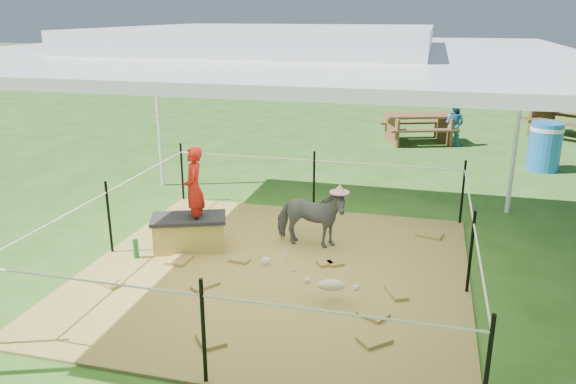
% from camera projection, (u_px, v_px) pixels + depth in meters
% --- Properties ---
extents(ground, '(90.00, 90.00, 0.00)m').
position_uv_depth(ground, '(276.00, 272.00, 6.91)').
color(ground, '#2D5919').
rests_on(ground, ground).
extents(hay_patch, '(4.60, 4.60, 0.03)m').
position_uv_depth(hay_patch, '(276.00, 271.00, 6.91)').
color(hay_patch, brown).
rests_on(hay_patch, ground).
extents(canopy_tent, '(6.30, 6.30, 2.90)m').
position_uv_depth(canopy_tent, '(274.00, 47.00, 6.09)').
color(canopy_tent, silver).
rests_on(canopy_tent, ground).
extents(rope_fence, '(4.54, 4.54, 1.00)m').
position_uv_depth(rope_fence, '(276.00, 223.00, 6.71)').
color(rope_fence, black).
rests_on(rope_fence, ground).
extents(straw_bale, '(1.01, 0.75, 0.40)m').
position_uv_depth(straw_bale, '(189.00, 234.00, 7.47)').
color(straw_bale, '#AA8A3E').
rests_on(straw_bale, hay_patch).
extents(dark_cloth, '(1.09, 0.82, 0.05)m').
position_uv_depth(dark_cloth, '(189.00, 218.00, 7.40)').
color(dark_cloth, black).
rests_on(dark_cloth, straw_bale).
extents(woman, '(0.39, 0.47, 1.09)m').
position_uv_depth(woman, '(194.00, 181.00, 7.21)').
color(woman, red).
rests_on(woman, straw_bale).
extents(green_bottle, '(0.09, 0.09, 0.25)m').
position_uv_depth(green_bottle, '(136.00, 249.00, 7.20)').
color(green_bottle, '#176830').
rests_on(green_bottle, hay_patch).
extents(pony, '(0.97, 0.44, 0.82)m').
position_uv_depth(pony, '(310.00, 218.00, 7.47)').
color(pony, '#515157').
rests_on(pony, hay_patch).
extents(pink_hat, '(0.25, 0.25, 0.12)m').
position_uv_depth(pink_hat, '(311.00, 185.00, 7.32)').
color(pink_hat, pink).
rests_on(pink_hat, pony).
extents(foal, '(0.93, 0.64, 0.48)m').
position_uv_depth(foal, '(331.00, 283.00, 6.05)').
color(foal, '#C5B590').
rests_on(foal, hay_patch).
extents(trash_barrel, '(0.79, 0.79, 0.97)m').
position_uv_depth(trash_barrel, '(545.00, 147.00, 11.22)').
color(trash_barrel, blue).
rests_on(trash_barrel, ground).
extents(picnic_table_near, '(1.95, 1.67, 0.69)m').
position_uv_depth(picnic_table_near, '(418.00, 128.00, 13.69)').
color(picnic_table_near, brown).
rests_on(picnic_table_near, ground).
extents(picnic_table_far, '(2.38, 2.25, 0.80)m').
position_uv_depth(picnic_table_far, '(571.00, 122.00, 14.17)').
color(picnic_table_far, '#523A1C').
rests_on(picnic_table_far, ground).
extents(distant_person, '(0.63, 0.57, 1.04)m').
position_uv_depth(distant_person, '(454.00, 124.00, 13.34)').
color(distant_person, teal).
rests_on(distant_person, ground).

